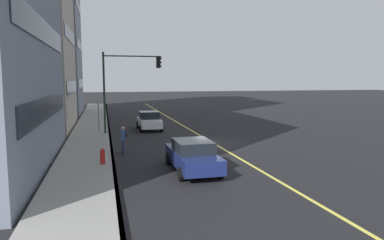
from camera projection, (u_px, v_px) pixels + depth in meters
name	position (u px, v px, depth m)	size (l,w,h in m)	color
ground	(212.00, 143.00, 24.51)	(200.00, 200.00, 0.00)	black
sidewalk_slab	(88.00, 147.00, 22.51)	(80.00, 3.02, 0.15)	gray
curb_edge	(111.00, 146.00, 22.86)	(80.00, 0.16, 0.15)	slate
lane_stripe_center	(212.00, 143.00, 24.51)	(80.00, 0.16, 0.01)	#D8CC4C
car_navy	(193.00, 155.00, 16.92)	(4.66, 1.99, 1.50)	navy
car_white	(149.00, 121.00, 30.75)	(4.11, 1.92, 1.58)	silver
pedestrian_with_backpack	(123.00, 138.00, 21.00)	(0.38, 0.36, 1.60)	#262D4C
traffic_light_mast	(125.00, 78.00, 27.76)	(0.28, 4.59, 6.44)	#1E3823
street_sign_post	(98.00, 113.00, 28.96)	(0.60, 0.08, 2.70)	slate
fire_hydrant	(103.00, 158.00, 17.76)	(0.24, 0.24, 0.94)	red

